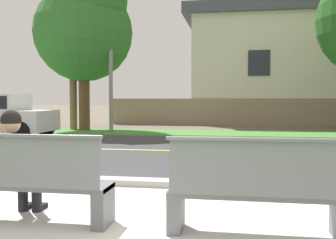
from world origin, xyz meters
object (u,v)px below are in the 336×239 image
(bench_right, at_px, (257,193))
(seated_person_grey, at_px, (16,160))
(streetlamp, at_px, (112,37))
(shade_tree_far_left, at_px, (86,25))
(bench_left, at_px, (29,184))

(bench_right, bearing_deg, seated_person_grey, 176.34)
(bench_right, distance_m, streetlamp, 13.24)
(streetlamp, relative_size, shade_tree_far_left, 0.97)
(bench_right, xyz_separation_m, streetlamp, (-5.16, 11.69, 3.49))
(seated_person_grey, relative_size, shade_tree_far_left, 0.18)
(bench_right, relative_size, seated_person_grey, 1.41)
(streetlamp, bearing_deg, bench_right, -66.19)
(bench_right, xyz_separation_m, seated_person_grey, (-2.65, 0.17, 0.22))
(bench_left, height_order, seated_person_grey, seated_person_grey)
(bench_left, height_order, shade_tree_far_left, shade_tree_far_left)
(bench_right, xyz_separation_m, shade_tree_far_left, (-6.57, 12.40, 4.15))
(bench_right, height_order, seated_person_grey, seated_person_grey)
(bench_left, relative_size, seated_person_grey, 1.41)
(bench_left, bearing_deg, streetlamp, 103.24)
(shade_tree_far_left, bearing_deg, bench_right, -62.08)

